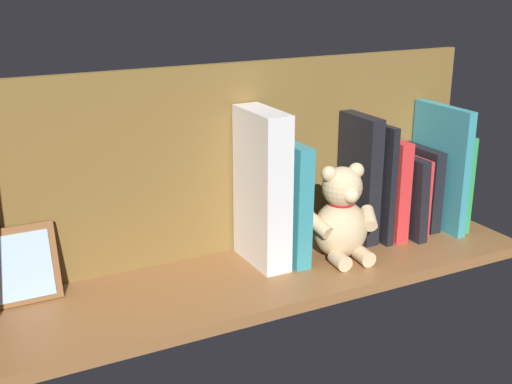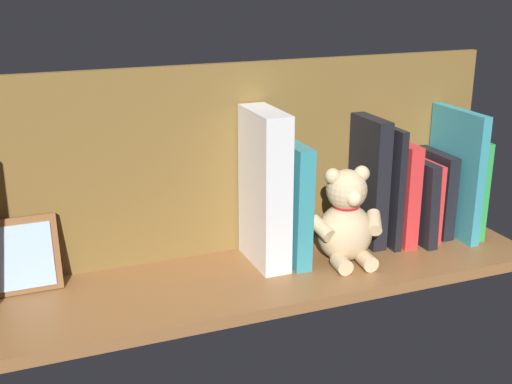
{
  "view_description": "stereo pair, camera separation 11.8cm",
  "coord_description": "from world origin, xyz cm",
  "px_view_note": "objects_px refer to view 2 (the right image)",
  "views": [
    {
      "loc": [
        53.39,
        102.64,
        54.86
      ],
      "look_at": [
        0.0,
        0.0,
        15.81
      ],
      "focal_mm": 47.36,
      "sensor_mm": 36.0,
      "label": 1
    },
    {
      "loc": [
        42.68,
        107.54,
        54.86
      ],
      "look_at": [
        0.0,
        0.0,
        15.81
      ],
      "focal_mm": 47.36,
      "sensor_mm": 36.0,
      "label": 2
    }
  ],
  "objects_px": {
    "book_0": "(463,184)",
    "picture_frame_leaning": "(16,256)",
    "dictionary_thick_white": "(265,188)",
    "teddy_bear": "(346,220)"
  },
  "relations": [
    {
      "from": "book_0",
      "to": "picture_frame_leaning",
      "type": "bearing_deg",
      "value": -3.03
    },
    {
      "from": "teddy_bear",
      "to": "dictionary_thick_white",
      "type": "height_order",
      "value": "dictionary_thick_white"
    },
    {
      "from": "teddy_bear",
      "to": "dictionary_thick_white",
      "type": "bearing_deg",
      "value": -14.55
    },
    {
      "from": "book_0",
      "to": "dictionary_thick_white",
      "type": "distance_m",
      "value": 0.46
    },
    {
      "from": "dictionary_thick_white",
      "to": "picture_frame_leaning",
      "type": "bearing_deg",
      "value": -5.76
    },
    {
      "from": "dictionary_thick_white",
      "to": "teddy_bear",
      "type": "bearing_deg",
      "value": 160.16
    },
    {
      "from": "book_0",
      "to": "teddy_bear",
      "type": "bearing_deg",
      "value": 9.26
    },
    {
      "from": "book_0",
      "to": "picture_frame_leaning",
      "type": "height_order",
      "value": "book_0"
    },
    {
      "from": "book_0",
      "to": "picture_frame_leaning",
      "type": "distance_m",
      "value": 0.91
    },
    {
      "from": "teddy_bear",
      "to": "dictionary_thick_white",
      "type": "xyz_separation_m",
      "value": [
        0.15,
        -0.05,
        0.07
      ]
    }
  ]
}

